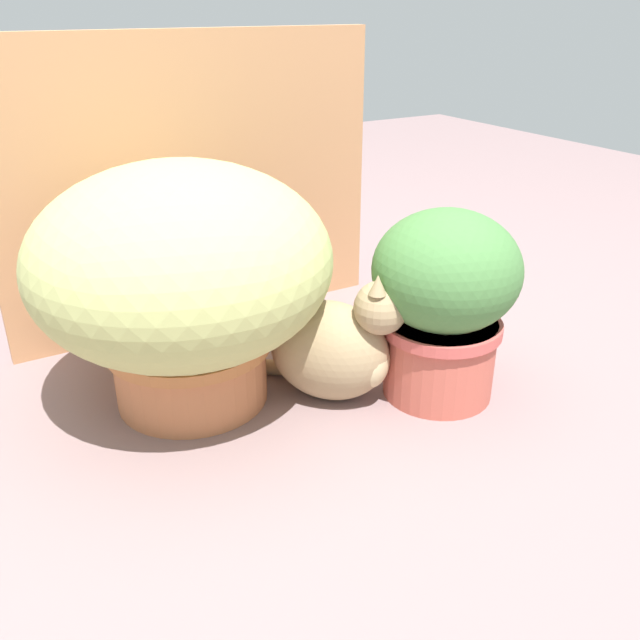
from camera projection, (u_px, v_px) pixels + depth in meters
ground_plane at (238, 423)px, 1.38m from camera, size 6.00×6.00×0.00m
cardboard_backdrop at (195, 186)px, 1.68m from camera, size 0.98×0.03×0.72m
grass_planter at (183, 274)px, 1.35m from camera, size 0.60×0.60×0.51m
leafy_planter at (444, 298)px, 1.39m from camera, size 0.30×0.30×0.41m
cat at (336, 346)px, 1.42m from camera, size 0.30×0.36×0.32m
mushroom_ornament_red at (201, 375)px, 1.36m from camera, size 0.10×0.10×0.13m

